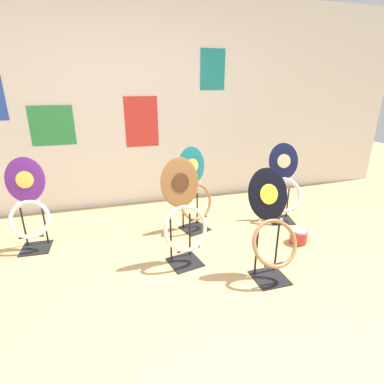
{
  "coord_description": "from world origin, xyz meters",
  "views": [
    {
      "loc": [
        -0.3,
        -1.52,
        1.59
      ],
      "look_at": [
        0.48,
        1.18,
        0.55
      ],
      "focal_mm": 28.0,
      "sensor_mm": 36.0,
      "label": 1
    }
  ],
  "objects_px": {
    "toilet_seat_display_woodgrain": "(184,218)",
    "paint_can": "(298,236)",
    "toilet_seat_display_navy_moon": "(284,186)",
    "toilet_seat_display_teal_sax": "(194,192)",
    "toilet_seat_display_jazz_black": "(272,228)",
    "toilet_seat_display_purple_note": "(29,209)"
  },
  "relations": [
    {
      "from": "toilet_seat_display_woodgrain",
      "to": "paint_can",
      "type": "bearing_deg",
      "value": 0.79
    },
    {
      "from": "toilet_seat_display_navy_moon",
      "to": "toilet_seat_display_woodgrain",
      "type": "height_order",
      "value": "toilet_seat_display_woodgrain"
    },
    {
      "from": "toilet_seat_display_teal_sax",
      "to": "toilet_seat_display_jazz_black",
      "type": "height_order",
      "value": "toilet_seat_display_teal_sax"
    },
    {
      "from": "toilet_seat_display_purple_note",
      "to": "toilet_seat_display_navy_moon",
      "type": "bearing_deg",
      "value": -2.0
    },
    {
      "from": "toilet_seat_display_purple_note",
      "to": "toilet_seat_display_navy_moon",
      "type": "height_order",
      "value": "toilet_seat_display_purple_note"
    },
    {
      "from": "toilet_seat_display_jazz_black",
      "to": "paint_can",
      "type": "distance_m",
      "value": 0.82
    },
    {
      "from": "toilet_seat_display_navy_moon",
      "to": "paint_can",
      "type": "relative_size",
      "value": 5.15
    },
    {
      "from": "toilet_seat_display_navy_moon",
      "to": "toilet_seat_display_jazz_black",
      "type": "height_order",
      "value": "toilet_seat_display_jazz_black"
    },
    {
      "from": "paint_can",
      "to": "toilet_seat_display_purple_note",
      "type": "bearing_deg",
      "value": 166.12
    },
    {
      "from": "toilet_seat_display_navy_moon",
      "to": "toilet_seat_display_jazz_black",
      "type": "relative_size",
      "value": 0.99
    },
    {
      "from": "toilet_seat_display_navy_moon",
      "to": "toilet_seat_display_jazz_black",
      "type": "xyz_separation_m",
      "value": [
        -0.73,
        -0.97,
        0.03
      ]
    },
    {
      "from": "toilet_seat_display_woodgrain",
      "to": "toilet_seat_display_jazz_black",
      "type": "xyz_separation_m",
      "value": [
        0.64,
        -0.4,
        0.01
      ]
    },
    {
      "from": "toilet_seat_display_jazz_black",
      "to": "toilet_seat_display_purple_note",
      "type": "bearing_deg",
      "value": 152.25
    },
    {
      "from": "toilet_seat_display_purple_note",
      "to": "toilet_seat_display_jazz_black",
      "type": "xyz_separation_m",
      "value": [
        2.02,
        -1.07,
        0.03
      ]
    },
    {
      "from": "toilet_seat_display_navy_moon",
      "to": "paint_can",
      "type": "bearing_deg",
      "value": -103.04
    },
    {
      "from": "toilet_seat_display_purple_note",
      "to": "toilet_seat_display_jazz_black",
      "type": "relative_size",
      "value": 0.99
    },
    {
      "from": "toilet_seat_display_teal_sax",
      "to": "toilet_seat_display_woodgrain",
      "type": "bearing_deg",
      "value": -114.21
    },
    {
      "from": "toilet_seat_display_woodgrain",
      "to": "paint_can",
      "type": "relative_size",
      "value": 5.51
    },
    {
      "from": "toilet_seat_display_woodgrain",
      "to": "toilet_seat_display_jazz_black",
      "type": "distance_m",
      "value": 0.76
    },
    {
      "from": "toilet_seat_display_purple_note",
      "to": "paint_can",
      "type": "height_order",
      "value": "toilet_seat_display_purple_note"
    },
    {
      "from": "toilet_seat_display_teal_sax",
      "to": "paint_can",
      "type": "height_order",
      "value": "toilet_seat_display_teal_sax"
    },
    {
      "from": "toilet_seat_display_navy_moon",
      "to": "toilet_seat_display_jazz_black",
      "type": "distance_m",
      "value": 1.21
    }
  ]
}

